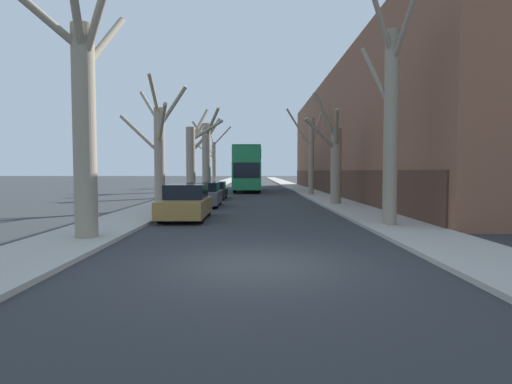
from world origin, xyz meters
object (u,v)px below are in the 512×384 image
object	(u,v)px
street_tree_left_4	(214,160)
parked_car_2	(214,191)
parked_car_0	(186,203)
street_tree_left_1	(158,148)
street_tree_left_2	(193,156)
double_decker_bus	(247,167)
street_tree_right_0	(390,119)
street_tree_right_1	(334,160)
street_tree_left_0	(82,110)
parked_car_1	(204,195)
street_tree_left_3	(207,153)
street_tree_right_2	(311,152)

from	to	relation	value
street_tree_left_4	parked_car_2	bearing A→B (deg)	-84.40
parked_car_0	street_tree_left_1	bearing A→B (deg)	116.82
street_tree_left_2	double_decker_bus	world-z (taller)	street_tree_left_2
street_tree_left_2	street_tree_left_4	distance (m)	18.90
street_tree_right_0	street_tree_right_1	size ratio (longest dim) A/B	1.31
street_tree_right_1	parked_car_0	size ratio (longest dim) A/B	1.60
street_tree_left_0	parked_car_2	size ratio (longest dim) A/B	1.91
parked_car_1	street_tree_left_3	bearing A→B (deg)	96.01
street_tree_left_1	parked_car_0	world-z (taller)	street_tree_left_1
street_tree_left_2	parked_car_1	xyz separation A→B (m)	(1.90, -8.67, -2.57)
street_tree_right_0	parked_car_0	bearing A→B (deg)	161.63
parked_car_0	parked_car_1	bearing A→B (deg)	90.00
street_tree_left_3	double_decker_bus	xyz separation A→B (m)	(4.15, -0.97, -1.39)
street_tree_left_4	double_decker_bus	bearing A→B (deg)	-67.72
street_tree_left_3	parked_car_0	distance (m)	24.21
street_tree_left_2	street_tree_right_1	world-z (taller)	street_tree_left_2
street_tree_left_1	double_decker_bus	world-z (taller)	street_tree_left_1
street_tree_left_2	street_tree_right_1	xyz separation A→B (m)	(9.52, -8.04, -0.53)
street_tree_right_1	street_tree_right_2	world-z (taller)	street_tree_right_2
street_tree_left_1	street_tree_right_2	bearing A→B (deg)	50.28
street_tree_left_1	street_tree_right_1	xyz separation A→B (m)	(9.74, 2.50, -0.53)
street_tree_left_0	street_tree_left_3	bearing A→B (deg)	89.71
street_tree_right_1	double_decker_bus	xyz separation A→B (m)	(-5.36, 16.27, -0.23)
street_tree_left_4	street_tree_right_0	distance (m)	37.49
street_tree_left_2	parked_car_2	size ratio (longest dim) A/B	1.71
street_tree_left_2	double_decker_bus	xyz separation A→B (m)	(4.17, 8.23, -0.76)
street_tree_left_0	street_tree_left_4	size ratio (longest dim) A/B	1.07
street_tree_left_1	street_tree_left_3	xyz separation A→B (m)	(0.23, 19.74, 0.63)
street_tree_left_3	street_tree_left_4	bearing A→B (deg)	91.29
street_tree_left_4	parked_car_0	world-z (taller)	street_tree_left_4
parked_car_1	parked_car_2	world-z (taller)	parked_car_1
double_decker_bus	parked_car_1	xyz separation A→B (m)	(-2.27, -16.91, -1.81)
double_decker_bus	street_tree_left_2	bearing A→B (deg)	-116.84
street_tree_left_2	parked_car_1	world-z (taller)	street_tree_left_2
parked_car_0	parked_car_2	xyz separation A→B (m)	(-0.00, 12.18, -0.09)
street_tree_left_4	street_tree_right_1	world-z (taller)	street_tree_left_4
street_tree_left_2	street_tree_right_2	world-z (taller)	street_tree_right_2
street_tree_left_0	parked_car_2	xyz separation A→B (m)	(2.03, 17.49, -3.17)
street_tree_left_0	street_tree_right_1	bearing A→B (deg)	51.16
street_tree_right_2	parked_car_0	size ratio (longest dim) A/B	1.78
street_tree_left_0	street_tree_right_0	distance (m)	10.12
street_tree_right_1	street_tree_right_2	bearing A→B (deg)	90.49
street_tree_left_2	double_decker_bus	bearing A→B (deg)	63.16
street_tree_right_0	parked_car_0	world-z (taller)	street_tree_right_0
street_tree_left_0	street_tree_right_0	bearing A→B (deg)	15.73
street_tree_left_2	street_tree_right_2	size ratio (longest dim) A/B	0.99
street_tree_left_3	street_tree_right_0	world-z (taller)	street_tree_right_0
street_tree_left_1	parked_car_1	xyz separation A→B (m)	(2.12, 1.87, -2.56)
street_tree_left_2	street_tree_right_0	bearing A→B (deg)	-60.94
street_tree_right_2	parked_car_2	distance (m)	8.89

